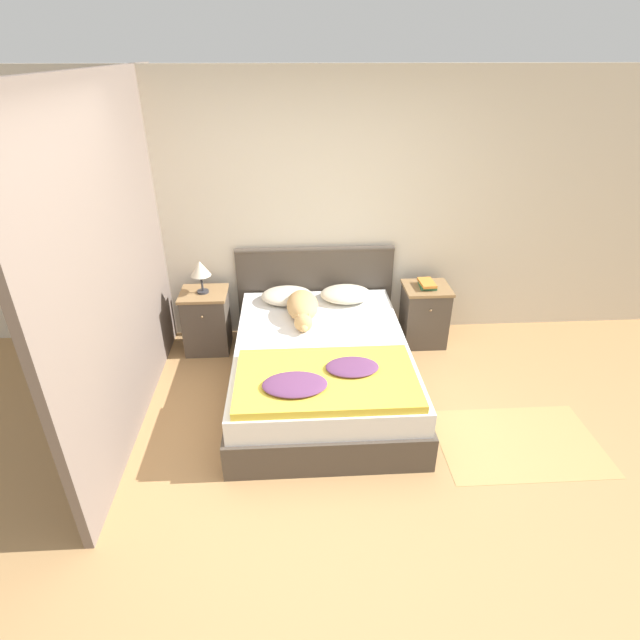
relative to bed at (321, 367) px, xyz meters
The scene contains 14 objects.
ground_plane 1.04m from the bed, 94.18° to the right, with size 16.00×16.00×0.00m, color tan.
wall_back 1.53m from the bed, 93.77° to the left, with size 9.00×0.06×2.55m.
wall_side_left 1.82m from the bed, behind, with size 0.06×3.10×2.55m.
bed is the anchor object (origin of this frame).
headboard 1.08m from the bed, 90.00° to the left, with size 1.57×0.06×0.95m.
nightstand_left 1.33m from the bed, 144.54° to the left, with size 0.44×0.41×0.62m.
nightstand_right 1.33m from the bed, 35.46° to the left, with size 0.44×0.41×0.62m.
pillow_left 0.89m from the bed, 110.13° to the left, with size 0.49×0.39×0.13m.
pillow_right 0.89m from the bed, 69.87° to the left, with size 0.49×0.39×0.13m.
quilt 0.65m from the bed, 91.02° to the right, with size 1.33×0.79×0.11m.
dog 0.59m from the bed, 107.20° to the left, with size 0.29×0.73×0.21m.
book_stack 1.38m from the bed, 35.48° to the left, with size 0.17×0.23×0.06m.
table_lamp 1.46m from the bed, 144.62° to the left, with size 0.19×0.19×0.32m.
rug 1.67m from the bed, 27.32° to the right, with size 1.22×0.81×0.00m.
Camera 1 is at (-0.15, -2.56, 2.66)m, focal length 28.00 mm.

